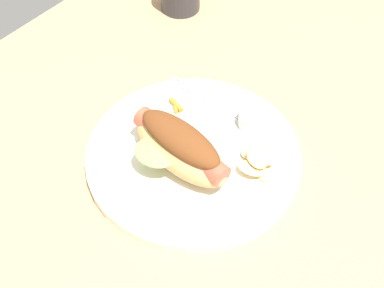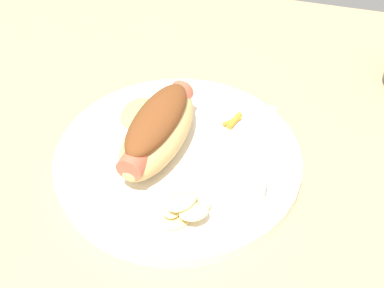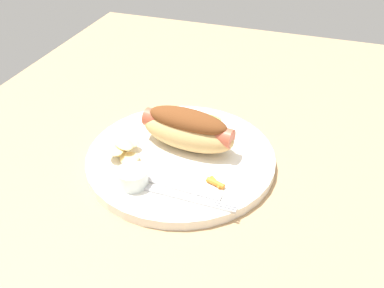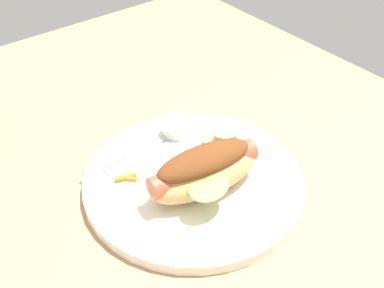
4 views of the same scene
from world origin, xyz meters
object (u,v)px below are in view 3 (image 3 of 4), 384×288
(plate, at_px, (181,158))
(sauce_ramekin, at_px, (133,177))
(fork, at_px, (181,196))
(hot_dog, at_px, (187,129))
(carrot_garnish, at_px, (216,183))
(knife, at_px, (178,186))
(chips_pile, at_px, (123,149))

(plate, xyz_separation_m, sauce_ramekin, (0.09, -0.04, 0.02))
(plate, distance_m, fork, 0.10)
(hot_dog, xyz_separation_m, carrot_garnish, (0.08, 0.07, -0.03))
(plate, bearing_deg, knife, 16.73)
(fork, bearing_deg, hot_dog, 106.49)
(plate, height_order, knife, knife)
(knife, height_order, chips_pile, chips_pile)
(plate, relative_size, carrot_garnish, 10.09)
(sauce_ramekin, bearing_deg, chips_pile, -142.94)
(hot_dog, relative_size, chips_pile, 2.33)
(fork, relative_size, carrot_garnish, 5.21)
(sauce_ramekin, relative_size, carrot_garnish, 1.50)
(hot_dog, bearing_deg, plate, -90.51)
(sauce_ramekin, distance_m, fork, 0.08)
(carrot_garnish, bearing_deg, knife, -65.28)
(plate, xyz_separation_m, chips_pile, (0.03, -0.09, 0.02))
(hot_dog, relative_size, fork, 1.06)
(sauce_ramekin, xyz_separation_m, chips_pile, (-0.06, -0.05, -0.00))
(hot_dog, distance_m, knife, 0.11)
(plate, distance_m, knife, 0.08)
(plate, bearing_deg, sauce_ramekin, -24.10)
(sauce_ramekin, height_order, fork, sauce_ramekin)
(plate, distance_m, hot_dog, 0.05)
(fork, xyz_separation_m, knife, (-0.02, -0.01, -0.00))
(knife, bearing_deg, sauce_ramekin, -164.09)
(knife, bearing_deg, carrot_garnish, 28.23)
(fork, xyz_separation_m, chips_pile, (-0.06, -0.12, 0.01))
(plate, distance_m, sauce_ramekin, 0.10)
(plate, bearing_deg, hot_dog, 172.27)
(hot_dog, height_order, knife, hot_dog)
(sauce_ramekin, height_order, carrot_garnish, sauce_ramekin)
(fork, bearing_deg, sauce_ramekin, 178.41)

